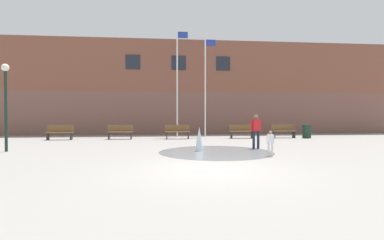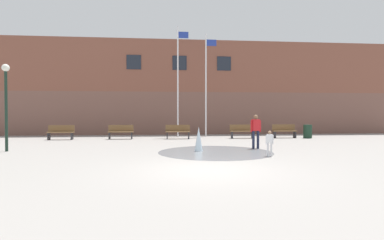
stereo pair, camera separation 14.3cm
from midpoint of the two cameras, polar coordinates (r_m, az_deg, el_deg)
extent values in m
plane|color=gray|center=(8.88, 3.14, -9.46)|extent=(100.00, 100.00, 0.00)
cube|color=brown|center=(26.30, -2.57, 1.28)|extent=(36.00, 6.00, 3.34)
cube|color=brown|center=(26.56, -2.58, 9.31)|extent=(36.00, 6.00, 4.08)
cube|color=#1E232D|center=(23.68, -10.85, 10.77)|extent=(1.10, 0.06, 1.10)
cube|color=#1E232D|center=(23.61, -2.21, 10.82)|extent=(1.10, 0.06, 1.10)
cube|color=#1E232D|center=(24.06, 6.28, 10.64)|extent=(1.10, 0.06, 1.10)
cylinder|color=gray|center=(12.89, 4.77, -6.09)|extent=(4.88, 4.88, 0.01)
cone|color=silver|center=(13.11, 1.59, -3.63)|extent=(0.37, 0.37, 1.07)
cube|color=#28282D|center=(20.69, -25.43, -2.84)|extent=(0.06, 0.40, 0.44)
cube|color=#28282D|center=(20.26, -21.70, -2.89)|extent=(0.06, 0.40, 0.44)
cube|color=brown|center=(20.45, -23.59, -2.18)|extent=(1.60, 0.44, 0.05)
cube|color=brown|center=(20.63, -23.42, -1.50)|extent=(1.60, 0.04, 0.42)
cube|color=#28282D|center=(19.85, -15.24, -2.93)|extent=(0.06, 0.40, 0.44)
cube|color=#28282D|center=(19.66, -11.21, -2.95)|extent=(0.06, 0.40, 0.44)
cube|color=brown|center=(19.73, -13.24, -2.23)|extent=(1.60, 0.44, 0.05)
cube|color=brown|center=(19.92, -13.16, -1.52)|extent=(1.60, 0.04, 0.42)
cube|color=#28282D|center=(19.44, -4.55, -2.98)|extent=(0.06, 0.40, 0.44)
cube|color=#28282D|center=(19.51, -0.43, -2.96)|extent=(0.06, 0.40, 0.44)
cube|color=brown|center=(19.45, -2.49, -2.25)|extent=(1.60, 0.44, 0.05)
cube|color=brown|center=(19.64, -2.52, -1.53)|extent=(1.60, 0.04, 0.42)
cube|color=#28282D|center=(20.00, 7.81, -2.87)|extent=(0.06, 0.40, 0.44)
cube|color=#28282D|center=(20.36, 11.65, -2.81)|extent=(0.06, 0.40, 0.44)
cube|color=brown|center=(20.15, 9.75, -2.14)|extent=(1.60, 0.44, 0.05)
cube|color=brown|center=(20.33, 9.61, -1.45)|extent=(1.60, 0.04, 0.42)
cube|color=#28282D|center=(20.91, 15.65, -2.72)|extent=(0.06, 0.40, 0.44)
cube|color=#28282D|center=(21.45, 19.15, -2.65)|extent=(0.06, 0.40, 0.44)
cube|color=brown|center=(21.15, 17.43, -2.02)|extent=(1.60, 0.44, 0.05)
cube|color=brown|center=(21.33, 17.22, -1.36)|extent=(1.60, 0.04, 0.42)
cylinder|color=#1E233D|center=(14.38, 11.90, -3.69)|extent=(0.12, 0.12, 0.84)
cylinder|color=#1E233D|center=(14.45, 12.73, -3.67)|extent=(0.12, 0.12, 0.84)
cube|color=red|center=(14.37, 12.33, -0.94)|extent=(0.39, 0.30, 0.54)
sphere|color=brown|center=(14.36, 12.34, 0.56)|extent=(0.21, 0.21, 0.21)
cylinder|color=red|center=(14.31, 11.53, -1.16)|extent=(0.08, 0.08, 0.55)
cylinder|color=red|center=(14.44, 13.12, -1.15)|extent=(0.08, 0.08, 0.55)
cylinder|color=silver|center=(11.93, 14.58, -5.48)|extent=(0.07, 0.07, 0.52)
cylinder|color=silver|center=(11.97, 15.20, -5.46)|extent=(0.07, 0.07, 0.52)
cube|color=white|center=(11.91, 14.90, -3.43)|extent=(0.24, 0.19, 0.33)
sphere|color=#997051|center=(11.89, 14.91, -2.31)|extent=(0.13, 0.13, 0.13)
cylinder|color=white|center=(11.87, 14.31, -3.61)|extent=(0.05, 0.05, 0.34)
cylinder|color=white|center=(11.96, 15.49, -3.58)|extent=(0.05, 0.05, 0.34)
cylinder|color=silver|center=(21.25, -2.52, 7.32)|extent=(0.10, 0.10, 7.80)
cube|color=#233893|center=(21.87, -1.44, 15.88)|extent=(0.70, 0.02, 0.45)
cylinder|color=silver|center=(21.42, 2.86, 6.60)|extent=(0.10, 0.10, 7.30)
cube|color=#233893|center=(21.97, 3.93, 14.47)|extent=(0.70, 0.02, 0.45)
cylinder|color=#192D23|center=(15.25, -31.66, 1.38)|extent=(0.12, 0.12, 3.47)
sphere|color=white|center=(15.38, -31.74, 8.47)|extent=(0.32, 0.32, 0.32)
cylinder|color=#193323|center=(21.56, 21.34, -2.03)|extent=(0.56, 0.56, 0.90)
camera|label=1|loc=(0.07, -89.74, 0.01)|focal=28.00mm
camera|label=2|loc=(0.07, 90.26, -0.01)|focal=28.00mm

